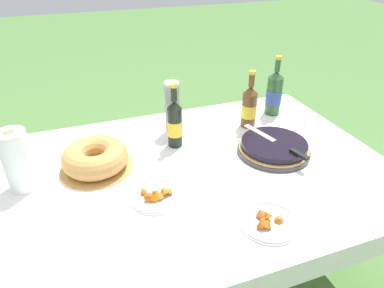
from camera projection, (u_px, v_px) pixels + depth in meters
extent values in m
plane|color=#568442|center=(189.00, 276.00, 1.80)|extent=(16.00, 16.00, 0.00)
cube|color=#A87A47|center=(188.00, 175.00, 1.46)|extent=(1.72, 1.14, 0.03)
cylinder|color=#A87A47|center=(14.00, 203.00, 1.81)|extent=(0.06, 0.06, 0.64)
cylinder|color=#A87A47|center=(276.00, 149.00, 2.28)|extent=(0.06, 0.06, 0.64)
cube|color=white|center=(188.00, 171.00, 1.45)|extent=(1.73, 1.15, 0.00)
cube|color=white|center=(155.00, 123.00, 1.94)|extent=(1.73, 0.00, 0.10)
cube|color=white|center=(349.00, 146.00, 1.73)|extent=(0.00, 1.15, 0.10)
cylinder|color=#38383D|center=(273.00, 151.00, 1.57)|extent=(0.33, 0.33, 0.02)
cylinder|color=tan|center=(274.00, 148.00, 1.56)|extent=(0.32, 0.32, 0.01)
cylinder|color=black|center=(274.00, 144.00, 1.55)|extent=(0.30, 0.30, 0.03)
cube|color=silver|center=(260.00, 133.00, 1.61)|extent=(0.07, 0.19, 0.00)
cube|color=black|center=(299.00, 154.00, 1.44)|extent=(0.04, 0.09, 0.01)
cylinder|color=tan|center=(97.00, 168.00, 1.46)|extent=(0.31, 0.31, 0.01)
torus|color=tan|center=(95.00, 157.00, 1.44)|extent=(0.28, 0.28, 0.10)
cylinder|color=white|center=(173.00, 123.00, 1.72)|extent=(0.07, 0.07, 0.09)
cylinder|color=white|center=(173.00, 121.00, 1.71)|extent=(0.07, 0.07, 0.09)
cylinder|color=white|center=(173.00, 119.00, 1.71)|extent=(0.07, 0.07, 0.09)
cylinder|color=white|center=(173.00, 116.00, 1.70)|extent=(0.07, 0.07, 0.09)
cylinder|color=white|center=(173.00, 114.00, 1.69)|extent=(0.07, 0.07, 0.09)
cylinder|color=white|center=(172.00, 112.00, 1.69)|extent=(0.07, 0.07, 0.09)
cylinder|color=white|center=(172.00, 109.00, 1.68)|extent=(0.07, 0.07, 0.09)
cylinder|color=white|center=(172.00, 107.00, 1.67)|extent=(0.07, 0.07, 0.09)
cylinder|color=white|center=(172.00, 104.00, 1.67)|extent=(0.07, 0.07, 0.09)
cylinder|color=white|center=(172.00, 102.00, 1.66)|extent=(0.07, 0.07, 0.09)
cylinder|color=white|center=(172.00, 99.00, 1.65)|extent=(0.07, 0.07, 0.09)
cylinder|color=white|center=(172.00, 97.00, 1.65)|extent=(0.07, 0.07, 0.09)
cylinder|color=white|center=(172.00, 94.00, 1.64)|extent=(0.07, 0.07, 0.09)
cylinder|color=white|center=(172.00, 92.00, 1.63)|extent=(0.07, 0.07, 0.09)
torus|color=white|center=(172.00, 82.00, 1.61)|extent=(0.07, 0.07, 0.01)
cylinder|color=#2D562D|center=(274.00, 96.00, 1.87)|extent=(0.08, 0.08, 0.21)
cylinder|color=#334C93|center=(274.00, 97.00, 1.88)|extent=(0.09, 0.09, 0.08)
cone|color=#2D562D|center=(277.00, 75.00, 1.81)|extent=(0.08, 0.08, 0.04)
cylinder|color=#2D562D|center=(278.00, 65.00, 1.79)|extent=(0.03, 0.03, 0.06)
cylinder|color=gold|center=(279.00, 58.00, 1.77)|extent=(0.03, 0.03, 0.02)
cylinder|color=brown|center=(249.00, 110.00, 1.75)|extent=(0.08, 0.08, 0.18)
cylinder|color=yellow|center=(249.00, 111.00, 1.76)|extent=(0.08, 0.08, 0.07)
cone|color=brown|center=(251.00, 90.00, 1.70)|extent=(0.08, 0.08, 0.04)
cylinder|color=brown|center=(252.00, 80.00, 1.67)|extent=(0.03, 0.03, 0.06)
cylinder|color=gold|center=(252.00, 72.00, 1.65)|extent=(0.03, 0.03, 0.02)
cylinder|color=black|center=(175.00, 127.00, 1.58)|extent=(0.07, 0.07, 0.19)
cylinder|color=yellow|center=(175.00, 128.00, 1.58)|extent=(0.07, 0.07, 0.07)
cone|color=black|center=(174.00, 105.00, 1.52)|extent=(0.07, 0.07, 0.04)
cylinder|color=black|center=(174.00, 94.00, 1.50)|extent=(0.03, 0.03, 0.06)
cylinder|color=gold|center=(174.00, 85.00, 1.48)|extent=(0.03, 0.03, 0.02)
cylinder|color=white|center=(269.00, 223.00, 1.18)|extent=(0.21, 0.21, 0.01)
torus|color=white|center=(269.00, 221.00, 1.17)|extent=(0.20, 0.20, 0.01)
cone|color=#B66912|center=(269.00, 223.00, 1.15)|extent=(0.03, 0.03, 0.03)
cone|color=#A65A13|center=(267.00, 223.00, 1.14)|extent=(0.06, 0.06, 0.05)
cone|color=#C45822|center=(260.00, 212.00, 1.19)|extent=(0.05, 0.05, 0.04)
cone|color=#BA6520|center=(280.00, 220.00, 1.16)|extent=(0.04, 0.04, 0.04)
cone|color=#A64811|center=(261.00, 224.00, 1.14)|extent=(0.05, 0.05, 0.03)
cone|color=#C7510B|center=(267.00, 214.00, 1.17)|extent=(0.04, 0.05, 0.03)
cone|color=#AC5017|center=(266.00, 218.00, 1.17)|extent=(0.06, 0.05, 0.05)
cylinder|color=white|center=(157.00, 197.00, 1.29)|extent=(0.20, 0.20, 0.01)
torus|color=white|center=(156.00, 196.00, 1.29)|extent=(0.19, 0.19, 0.01)
cone|color=#B5711C|center=(169.00, 190.00, 1.29)|extent=(0.05, 0.05, 0.04)
cone|color=#CD6919|center=(157.00, 195.00, 1.28)|extent=(0.03, 0.03, 0.03)
cone|color=orange|center=(162.00, 191.00, 1.30)|extent=(0.03, 0.03, 0.03)
cone|color=#C9600A|center=(155.00, 196.00, 1.26)|extent=(0.06, 0.05, 0.04)
cone|color=#A64A08|center=(154.00, 192.00, 1.29)|extent=(0.04, 0.03, 0.03)
cone|color=#B95712|center=(149.00, 196.00, 1.25)|extent=(0.04, 0.04, 0.04)
cone|color=#BF5815|center=(143.00, 190.00, 1.30)|extent=(0.04, 0.05, 0.04)
cone|color=#B3741F|center=(163.00, 190.00, 1.28)|extent=(0.05, 0.05, 0.03)
cone|color=orange|center=(159.00, 195.00, 1.27)|extent=(0.05, 0.05, 0.03)
cylinder|color=white|center=(18.00, 161.00, 1.29)|extent=(0.11, 0.11, 0.25)
cylinder|color=#9E7A56|center=(8.00, 132.00, 1.23)|extent=(0.04, 0.04, 0.00)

